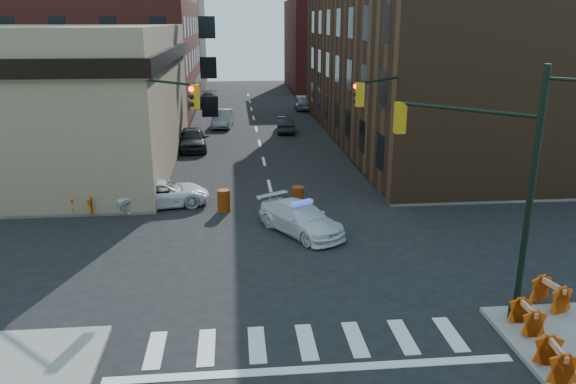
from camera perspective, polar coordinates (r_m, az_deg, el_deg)
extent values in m
plane|color=black|center=(23.56, -0.25, -6.23)|extent=(140.00, 140.00, 0.00)
cube|color=gray|center=(58.94, -26.56, 6.24)|extent=(34.00, 54.50, 0.15)
cube|color=gray|center=(60.49, 19.05, 7.34)|extent=(34.00, 54.50, 0.15)
cube|color=#907E5E|center=(41.18, -27.23, 8.48)|extent=(22.00, 22.00, 9.00)
cube|color=#492F1D|center=(46.59, 13.59, 13.74)|extent=(14.00, 34.00, 14.00)
cube|color=brown|center=(84.72, -15.70, 15.55)|extent=(20.00, 18.00, 16.00)
cube|color=maroon|center=(81.21, 5.96, 14.62)|extent=(16.00, 16.00, 12.00)
cylinder|color=black|center=(18.35, 23.37, -0.73)|extent=(0.20, 0.20, 8.00)
cylinder|color=black|center=(19.74, 22.08, -11.16)|extent=(0.44, 0.44, 0.50)
cylinder|color=black|center=(18.51, 17.59, 8.00)|extent=(3.27, 3.27, 0.12)
cube|color=#BF8C0C|center=(19.53, 11.32, 7.40)|extent=(0.35, 0.35, 1.05)
sphere|color=#FF0C05|center=(19.67, 11.69, 8.48)|extent=(0.22, 0.22, 0.22)
sphere|color=black|center=(19.72, 11.63, 7.53)|extent=(0.22, 0.22, 0.22)
sphere|color=black|center=(19.77, 11.57, 6.59)|extent=(0.22, 0.22, 0.22)
cylinder|color=black|center=(28.72, -15.20, 6.10)|extent=(0.20, 0.20, 8.00)
cylinder|color=black|center=(29.63, -14.64, -1.03)|extent=(0.44, 0.44, 0.50)
cylinder|color=black|center=(26.58, -12.72, 10.89)|extent=(3.27, 3.27, 0.12)
cube|color=#BF8C0C|center=(24.92, -9.39, 9.53)|extent=(0.35, 0.35, 1.05)
sphere|color=#FF0C05|center=(24.73, -9.82, 10.28)|extent=(0.22, 0.22, 0.22)
sphere|color=black|center=(24.77, -9.78, 9.52)|extent=(0.22, 0.22, 0.22)
sphere|color=black|center=(24.82, -9.74, 8.76)|extent=(0.22, 0.22, 0.22)
cylinder|color=black|center=(29.66, 11.85, 6.66)|extent=(0.20, 0.20, 8.00)
cylinder|color=black|center=(30.54, 11.42, -0.27)|extent=(0.44, 0.44, 0.50)
cylinder|color=black|center=(27.36, 9.91, 11.22)|extent=(3.27, 3.27, 0.12)
cube|color=#BF8C0C|center=(25.50, 7.30, 9.79)|extent=(0.35, 0.35, 1.05)
sphere|color=#FF0C05|center=(25.57, 6.91, 10.61)|extent=(0.22, 0.22, 0.22)
sphere|color=black|center=(25.61, 6.88, 9.88)|extent=(0.22, 0.22, 0.22)
sphere|color=black|center=(25.65, 6.85, 9.15)|extent=(0.22, 0.22, 0.22)
cylinder|color=black|center=(49.12, 5.68, 7.75)|extent=(0.24, 0.24, 2.60)
sphere|color=brown|center=(48.84, 5.75, 10.13)|extent=(3.00, 3.00, 3.00)
cylinder|color=black|center=(56.90, 4.12, 9.06)|extent=(0.24, 0.24, 2.60)
sphere|color=brown|center=(56.65, 4.17, 11.11)|extent=(3.00, 3.00, 3.00)
imported|color=white|center=(25.51, 1.32, -2.70)|extent=(4.15, 5.09, 1.39)
imported|color=white|center=(29.95, -12.63, -0.14)|extent=(5.17, 3.07, 1.35)
imported|color=black|center=(42.78, -9.67, 5.36)|extent=(2.34, 5.00, 1.65)
imported|color=gray|center=(51.79, -6.65, 7.44)|extent=(2.05, 4.80, 1.54)
imported|color=black|center=(65.47, -8.05, 9.34)|extent=(2.16, 5.00, 1.44)
imported|color=black|center=(49.08, -0.25, 6.93)|extent=(1.73, 4.28, 1.38)
imported|color=gray|center=(61.58, 1.47, 8.99)|extent=(1.79, 4.12, 1.38)
imported|color=black|center=(30.60, -19.83, 0.28)|extent=(0.75, 0.66, 1.74)
imported|color=black|center=(32.11, -22.46, 0.88)|extent=(1.08, 0.95, 1.87)
imported|color=black|center=(33.20, -18.93, 1.65)|extent=(0.97, 1.06, 1.74)
cylinder|color=#C05009|center=(28.92, 1.00, -0.55)|extent=(0.71, 0.71, 1.14)
cylinder|color=#C76409|center=(28.52, -6.55, -0.91)|extent=(0.67, 0.67, 1.15)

